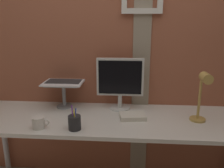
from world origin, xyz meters
TOP-DOWN VIEW (x-y plane):
  - brick_wall_back at (0.00, 0.43)m, footprint 3.03×0.16m
  - desk at (0.01, 0.05)m, footprint 2.27×0.65m
  - monitor at (0.07, 0.25)m, footprint 0.40×0.18m
  - laptop_stand at (-0.43, 0.25)m, footprint 0.28×0.22m
  - laptop at (-0.43, 0.32)m, footprint 0.34×0.31m
  - desk_lamp at (0.68, -0.01)m, footprint 0.12×0.20m
  - pen_cup at (-0.23, -0.18)m, footprint 0.09×0.09m
  - coffee_mug at (-0.49, -0.18)m, footprint 0.13×0.09m
  - paper_clutter_stack at (0.18, 0.05)m, footprint 0.22×0.17m

SIDE VIEW (x-z plane):
  - desk at x=0.01m, z-range 0.30..1.04m
  - paper_clutter_stack at x=0.18m, z-range 0.74..0.77m
  - coffee_mug at x=-0.49m, z-range 0.74..0.82m
  - pen_cup at x=-0.23m, z-range 0.70..0.88m
  - laptop_stand at x=-0.43m, z-range 0.78..1.00m
  - desk_lamp at x=0.68m, z-range 0.79..1.18m
  - monitor at x=0.07m, z-range 0.78..1.22m
  - laptop at x=-0.43m, z-range 0.91..1.11m
  - brick_wall_back at x=0.00m, z-range 0.00..2.33m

